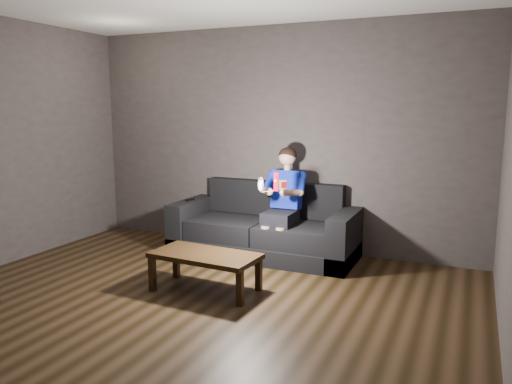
% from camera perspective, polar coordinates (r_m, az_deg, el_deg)
% --- Properties ---
extents(floor, '(5.00, 5.00, 0.00)m').
position_cam_1_polar(floor, '(4.26, -10.64, -14.47)').
color(floor, black).
rests_on(floor, ground).
extents(back_wall, '(5.00, 0.04, 2.70)m').
position_cam_1_polar(back_wall, '(6.13, 2.31, 6.08)').
color(back_wall, '#383231').
rests_on(back_wall, ground).
extents(sofa, '(2.17, 0.94, 0.84)m').
position_cam_1_polar(sofa, '(5.94, 1.05, -4.54)').
color(sofa, black).
rests_on(sofa, floor).
extents(child, '(0.50, 0.61, 1.22)m').
position_cam_1_polar(child, '(5.71, 3.16, -0.34)').
color(child, black).
rests_on(child, sofa).
extents(wii_remote_red, '(0.06, 0.08, 0.20)m').
position_cam_1_polar(wii_remote_red, '(5.21, 2.31, 1.15)').
color(wii_remote_red, '#CF000A').
rests_on(wii_remote_red, child).
extents(nunchuk_white, '(0.09, 0.11, 0.16)m').
position_cam_1_polar(nunchuk_white, '(5.29, 0.56, 0.90)').
color(nunchuk_white, silver).
rests_on(nunchuk_white, child).
extents(wii_remote_black, '(0.05, 0.14, 0.03)m').
position_cam_1_polar(wii_remote_black, '(6.24, -7.52, -0.83)').
color(wii_remote_black, black).
rests_on(wii_remote_black, sofa).
extents(coffee_table, '(1.05, 0.57, 0.37)m').
position_cam_1_polar(coffee_table, '(4.79, -5.81, -7.54)').
color(coffee_table, black).
rests_on(coffee_table, floor).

